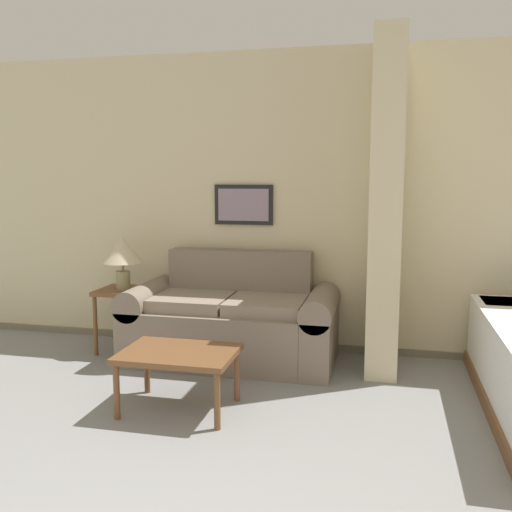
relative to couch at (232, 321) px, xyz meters
name	(u,v)px	position (x,y,z in m)	size (l,w,h in m)	color
wall_back	(329,204)	(0.74, 0.49, 0.96)	(7.39, 0.16, 2.60)	beige
wall_partition_pillar	(386,206)	(1.23, 0.07, 0.97)	(0.24, 0.71, 2.60)	beige
couch	(232,321)	(0.00, 0.00, 0.00)	(1.73, 0.84, 0.89)	gray
coffee_table	(179,358)	(-0.06, -1.09, 0.02)	(0.74, 0.55, 0.40)	brown
side_table	(124,300)	(-0.99, 0.03, 0.12)	(0.43, 0.43, 0.55)	brown
table_lamp	(122,252)	(-0.99, 0.03, 0.55)	(0.35, 0.35, 0.46)	tan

